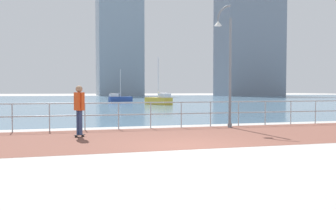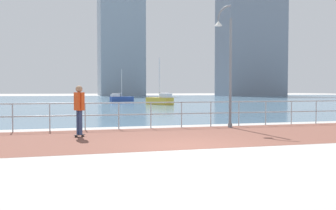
# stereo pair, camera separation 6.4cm
# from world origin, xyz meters

# --- Properties ---
(ground) EXTENTS (220.00, 220.00, 0.00)m
(ground) POSITION_xyz_m (0.00, 40.00, 0.00)
(ground) COLOR #ADAAA5
(brick_paving) EXTENTS (28.00, 5.87, 0.01)m
(brick_paving) POSITION_xyz_m (0.00, 2.40, 0.00)
(brick_paving) COLOR brown
(brick_paving) RESTS_ON ground
(harbor_water) EXTENTS (180.00, 88.00, 0.00)m
(harbor_water) POSITION_xyz_m (0.00, 50.34, 0.00)
(harbor_water) COLOR slate
(harbor_water) RESTS_ON ground
(waterfront_railing) EXTENTS (25.25, 0.06, 1.15)m
(waterfront_railing) POSITION_xyz_m (-0.00, 5.34, 0.79)
(waterfront_railing) COLOR #9EADB7
(waterfront_railing) RESTS_ON ground
(lamppost) EXTENTS (0.76, 0.53, 5.42)m
(lamppost) POSITION_xyz_m (3.34, 4.81, 3.00)
(lamppost) COLOR slate
(lamppost) RESTS_ON ground
(skateboarder) EXTENTS (0.41, 0.53, 1.83)m
(skateboarder) POSITION_xyz_m (-3.10, 3.11, 1.11)
(skateboarder) COLOR black
(skateboarder) RESTS_ON ground
(sailboat_red) EXTENTS (3.41, 1.64, 4.60)m
(sailboat_red) POSITION_xyz_m (3.78, 41.70, 0.44)
(sailboat_red) COLOR #284799
(sailboat_red) RESTS_ON ground
(sailboat_teal) EXTENTS (2.53, 3.93, 5.30)m
(sailboat_teal) POSITION_xyz_m (6.54, 29.78, 0.51)
(sailboat_teal) COLOR gold
(sailboat_teal) RESTS_ON ground
(tower_slate) EXTENTS (12.57, 13.10, 36.31)m
(tower_slate) POSITION_xyz_m (11.59, 97.90, 17.32)
(tower_slate) COLOR #8493A3
(tower_slate) RESTS_ON ground
(tower_beige) EXTENTS (16.58, 10.41, 28.92)m
(tower_beige) POSITION_xyz_m (44.64, 80.44, 13.63)
(tower_beige) COLOR slate
(tower_beige) RESTS_ON ground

